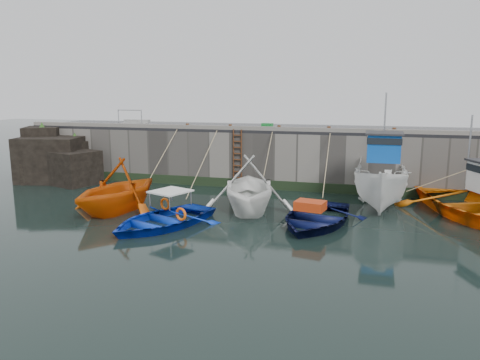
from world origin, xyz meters
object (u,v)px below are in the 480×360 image
(boat_far_white, at_px, (382,183))
(bollard_a, at_px, (187,126))
(boat_near_blacktrim, at_px, (248,211))
(bollard_e, at_px, (394,130))
(boat_near_white, at_px, (118,211))
(bollard_d, at_px, (329,129))
(boat_near_navy, at_px, (316,224))
(bollard_c, at_px, (279,128))
(ladder, at_px, (237,159))
(boat_near_blue, at_px, (162,225))
(fish_crate, at_px, (267,126))
(bollard_b, at_px, (230,127))

(boat_far_white, distance_m, bollard_a, 10.97)
(boat_near_blacktrim, xyz_separation_m, bollard_e, (6.17, 4.93, 3.30))
(boat_near_white, height_order, bollard_e, bollard_e)
(boat_near_blacktrim, distance_m, bollard_d, 6.63)
(boat_near_white, distance_m, boat_far_white, 12.03)
(bollard_d, bearing_deg, boat_near_navy, -88.55)
(boat_near_navy, height_order, bollard_c, bollard_c)
(ladder, relative_size, boat_near_white, 0.64)
(boat_near_blue, bearing_deg, bollard_e, 63.83)
(boat_near_white, height_order, fish_crate, fish_crate)
(boat_near_blacktrim, height_order, bollard_a, bollard_a)
(bollard_b, distance_m, bollard_d, 5.30)
(bollard_b, xyz_separation_m, bollard_e, (8.50, 0.00, 0.00))
(boat_near_navy, height_order, bollard_a, bollard_a)
(bollard_c, bearing_deg, fish_crate, 137.82)
(ladder, distance_m, bollard_e, 8.19)
(boat_near_white, bearing_deg, ladder, 69.27)
(bollard_b, relative_size, bollard_d, 1.00)
(bollard_c, bearing_deg, ladder, -171.33)
(bollard_a, bearing_deg, ladder, -6.38)
(boat_near_blue, bearing_deg, ladder, 105.05)
(boat_near_white, xyz_separation_m, fish_crate, (5.09, 7.30, 3.32))
(fish_crate, relative_size, bollard_c, 2.06)
(ladder, xyz_separation_m, boat_near_blue, (-0.86, -7.78, -1.59))
(boat_near_blue, bearing_deg, bollard_b, 108.82)
(boat_far_white, bearing_deg, bollard_b, 164.74)
(bollard_c, relative_size, bollard_e, 1.00)
(bollard_a, relative_size, bollard_e, 1.00)
(boat_near_navy, bearing_deg, bollard_e, 74.10)
(bollard_a, bearing_deg, boat_near_white, -95.99)
(ladder, height_order, bollard_c, bollard_c)
(bollard_a, bearing_deg, fish_crate, 9.31)
(boat_near_navy, bearing_deg, boat_near_blue, -151.54)
(ladder, bearing_deg, boat_near_blacktrim, -68.27)
(bollard_b, relative_size, bollard_e, 1.00)
(boat_far_white, bearing_deg, boat_near_blue, -144.44)
(bollard_c, xyz_separation_m, bollard_d, (2.60, 0.00, 0.00))
(boat_near_blue, distance_m, boat_near_navy, 6.12)
(boat_far_white, bearing_deg, bollard_c, 157.37)
(bollard_a, height_order, bollard_c, same)
(bollard_a, distance_m, bollard_d, 7.80)
(ladder, xyz_separation_m, bollard_b, (-0.50, 0.34, 1.71))
(boat_far_white, height_order, bollard_d, boat_far_white)
(boat_near_white, bearing_deg, fish_crate, 64.96)
(boat_near_blacktrim, relative_size, bollard_e, 18.76)
(boat_near_blue, distance_m, boat_far_white, 10.25)
(boat_near_white, bearing_deg, bollard_d, 47.63)
(bollard_a, height_order, bollard_b, same)
(boat_far_white, bearing_deg, boat_near_white, -158.33)
(bollard_b, xyz_separation_m, bollard_d, (5.30, 0.00, 0.00))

